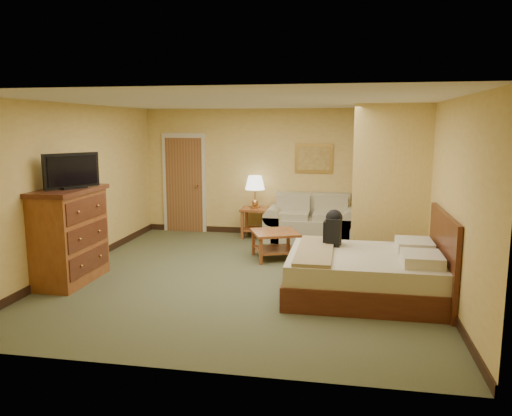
% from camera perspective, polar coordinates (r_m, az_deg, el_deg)
% --- Properties ---
extents(floor, '(6.00, 6.00, 0.00)m').
position_cam_1_polar(floor, '(7.65, -1.09, -7.78)').
color(floor, '#4D5235').
rests_on(floor, ground).
extents(ceiling, '(6.00, 6.00, 0.00)m').
position_cam_1_polar(ceiling, '(7.32, -1.15, 12.06)').
color(ceiling, white).
rests_on(ceiling, back_wall).
extents(back_wall, '(5.50, 0.02, 2.60)m').
position_cam_1_polar(back_wall, '(10.31, 2.19, 4.07)').
color(back_wall, '#DBB75D').
rests_on(back_wall, floor).
extents(left_wall, '(0.02, 6.00, 2.60)m').
position_cam_1_polar(left_wall, '(8.36, -19.94, 2.25)').
color(left_wall, '#DBB75D').
rests_on(left_wall, floor).
extents(right_wall, '(0.02, 6.00, 2.60)m').
position_cam_1_polar(right_wall, '(7.34, 20.42, 1.29)').
color(right_wall, '#DBB75D').
rests_on(right_wall, floor).
extents(partition, '(1.20, 0.15, 2.60)m').
position_cam_1_polar(partition, '(8.18, 15.16, 2.33)').
color(partition, '#DBB75D').
rests_on(partition, floor).
extents(door, '(0.94, 0.16, 2.10)m').
position_cam_1_polar(door, '(10.76, -8.19, 2.77)').
color(door, beige).
rests_on(door, floor).
extents(baseboard, '(5.50, 0.02, 0.12)m').
position_cam_1_polar(baseboard, '(10.49, 2.14, -2.69)').
color(baseboard, black).
rests_on(baseboard, floor).
extents(loveseat, '(1.82, 0.85, 0.92)m').
position_cam_1_polar(loveseat, '(9.96, 6.33, -1.99)').
color(loveseat, tan).
rests_on(loveseat, floor).
extents(side_table, '(0.55, 0.55, 0.60)m').
position_cam_1_polar(side_table, '(10.15, -0.12, -1.15)').
color(side_table, brown).
rests_on(side_table, floor).
extents(table_lamp, '(0.40, 0.40, 0.66)m').
position_cam_1_polar(table_lamp, '(10.05, -0.12, 2.81)').
color(table_lamp, '#B98044').
rests_on(table_lamp, side_table).
extents(coffee_table, '(0.96, 0.96, 0.48)m').
position_cam_1_polar(coffee_table, '(8.54, 2.20, -3.57)').
color(coffee_table, brown).
rests_on(coffee_table, floor).
extents(wall_picture, '(0.76, 0.04, 0.59)m').
position_cam_1_polar(wall_picture, '(10.18, 6.63, 5.64)').
color(wall_picture, '#B78E3F').
rests_on(wall_picture, back_wall).
extents(dresser, '(0.68, 1.29, 1.38)m').
position_cam_1_polar(dresser, '(7.71, -20.58, -2.92)').
color(dresser, brown).
rests_on(dresser, floor).
extents(tv, '(0.48, 0.74, 0.50)m').
position_cam_1_polar(tv, '(7.53, -20.33, 3.89)').
color(tv, black).
rests_on(tv, dresser).
extents(bed, '(2.11, 1.80, 1.16)m').
position_cam_1_polar(bed, '(6.89, 13.03, -7.25)').
color(bed, '#461D10').
rests_on(bed, floor).
extents(backpack, '(0.24, 0.31, 0.51)m').
position_cam_1_polar(backpack, '(7.19, 8.90, -2.10)').
color(backpack, black).
rests_on(backpack, bed).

